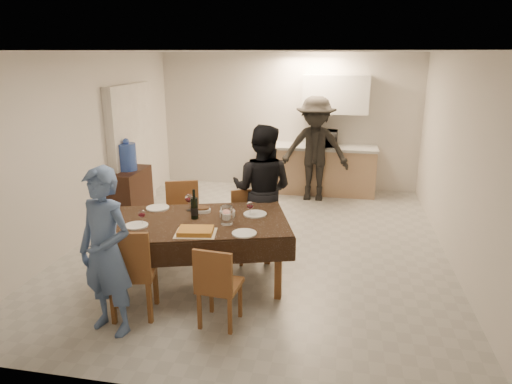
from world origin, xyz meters
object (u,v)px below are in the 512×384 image
(person_far, at_px, (262,190))
(wine_bottle, at_px, (194,204))
(water_pitcher, at_px, (227,215))
(person_kitchen, at_px, (315,149))
(microwave, at_px, (323,138))
(savoury_tart, at_px, (196,231))
(person_near, at_px, (106,252))
(dining_table, at_px, (198,223))
(console, at_px, (130,194))
(water_jug, at_px, (127,157))

(person_far, bearing_deg, wine_bottle, 66.14)
(person_far, bearing_deg, water_pitcher, 86.80)
(water_pitcher, relative_size, person_kitchen, 0.11)
(microwave, distance_m, person_far, 2.95)
(savoury_tart, distance_m, person_near, 0.93)
(wine_bottle, bearing_deg, dining_table, -45.00)
(person_far, relative_size, person_kitchen, 0.92)
(water_pitcher, bearing_deg, microwave, 77.94)
(dining_table, relative_size, person_near, 1.39)
(dining_table, xyz_separation_m, wine_bottle, (-0.05, 0.05, 0.21))
(person_kitchen, bearing_deg, person_near, -109.85)
(person_far, bearing_deg, dining_table, 69.45)
(wine_bottle, bearing_deg, person_far, 59.04)
(console, bearing_deg, person_kitchen, 27.56)
(microwave, relative_size, person_near, 0.33)
(wine_bottle, xyz_separation_m, microwave, (1.25, 3.87, 0.10))
(dining_table, height_order, savoury_tart, savoury_tart)
(water_jug, distance_m, person_near, 3.27)
(console, xyz_separation_m, wine_bottle, (1.74, -1.92, 0.56))
(water_pitcher, relative_size, microwave, 0.38)
(savoury_tart, relative_size, person_near, 0.26)
(microwave, bearing_deg, water_pitcher, 77.94)
(person_near, bearing_deg, microwave, 86.45)
(water_jug, distance_m, person_far, 2.52)
(wine_bottle, bearing_deg, console, 132.18)
(console, height_order, person_kitchen, person_kitchen)
(water_pitcher, height_order, person_near, person_near)
(wine_bottle, xyz_separation_m, person_far, (0.60, 1.00, -0.09))
(dining_table, height_order, console, console)
(water_pitcher, relative_size, savoury_tart, 0.49)
(person_far, bearing_deg, person_near, 69.45)
(console, xyz_separation_m, microwave, (2.99, 1.95, 0.66))
(dining_table, bearing_deg, person_near, -134.48)
(water_pitcher, bearing_deg, wine_bottle, 165.96)
(wine_bottle, height_order, person_far, person_far)
(water_jug, height_order, person_far, person_far)
(console, bearing_deg, wine_bottle, -47.82)
(wine_bottle, bearing_deg, microwave, 72.12)
(microwave, bearing_deg, person_kitchen, 75.39)
(water_jug, bearing_deg, person_near, -67.69)
(person_far, xyz_separation_m, person_kitchen, (0.53, 2.42, 0.07))
(water_jug, relative_size, person_kitchen, 0.23)
(dining_table, relative_size, console, 2.65)
(savoury_tart, xyz_separation_m, microwave, (1.10, 4.30, 0.25))
(console, distance_m, wine_bottle, 2.65)
(dining_table, bearing_deg, savoury_tart, -92.09)
(person_near, distance_m, person_far, 2.37)
(water_pitcher, relative_size, person_far, 0.12)
(person_far, distance_m, person_kitchen, 2.48)
(dining_table, height_order, person_kitchen, person_kitchen)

